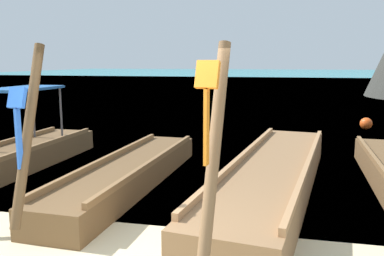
{
  "coord_description": "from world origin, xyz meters",
  "views": [
    {
      "loc": [
        1.64,
        -3.22,
        2.38
      ],
      "look_at": [
        0.0,
        4.17,
        1.13
      ],
      "focal_mm": 38.08,
      "sensor_mm": 36.0,
      "label": 1
    }
  ],
  "objects_px": {
    "mooring_buoy_near": "(366,124)",
    "longtail_boat_orange_ribbon": "(273,178)",
    "longtail_boat_blue_ribbon": "(129,173)",
    "longtail_boat_red_ribbon": "(8,159)"
  },
  "relations": [
    {
      "from": "longtail_boat_red_ribbon",
      "to": "longtail_boat_blue_ribbon",
      "type": "height_order",
      "value": "longtail_boat_blue_ribbon"
    },
    {
      "from": "longtail_boat_orange_ribbon",
      "to": "mooring_buoy_near",
      "type": "height_order",
      "value": "longtail_boat_orange_ribbon"
    },
    {
      "from": "longtail_boat_orange_ribbon",
      "to": "mooring_buoy_near",
      "type": "xyz_separation_m",
      "value": [
        3.02,
        7.93,
        -0.1
      ]
    },
    {
      "from": "longtail_boat_red_ribbon",
      "to": "mooring_buoy_near",
      "type": "bearing_deg",
      "value": 41.7
    },
    {
      "from": "longtail_boat_blue_ribbon",
      "to": "mooring_buoy_near",
      "type": "height_order",
      "value": "longtail_boat_blue_ribbon"
    },
    {
      "from": "longtail_boat_blue_ribbon",
      "to": "longtail_boat_orange_ribbon",
      "type": "height_order",
      "value": "longtail_boat_blue_ribbon"
    },
    {
      "from": "longtail_boat_blue_ribbon",
      "to": "mooring_buoy_near",
      "type": "xyz_separation_m",
      "value": [
        5.74,
        8.0,
        -0.04
      ]
    },
    {
      "from": "longtail_boat_red_ribbon",
      "to": "mooring_buoy_near",
      "type": "distance_m",
      "value": 11.55
    },
    {
      "from": "longtail_boat_blue_ribbon",
      "to": "longtail_boat_orange_ribbon",
      "type": "relative_size",
      "value": 0.82
    },
    {
      "from": "mooring_buoy_near",
      "to": "longtail_boat_orange_ribbon",
      "type": "bearing_deg",
      "value": -110.87
    }
  ]
}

